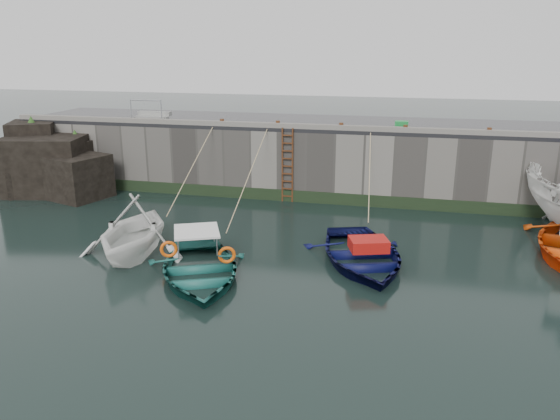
% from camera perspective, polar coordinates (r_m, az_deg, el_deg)
% --- Properties ---
extents(ground, '(120.00, 120.00, 0.00)m').
position_cam_1_polar(ground, '(14.27, -0.17, -10.42)').
color(ground, black).
rests_on(ground, ground).
extents(quay_back, '(30.00, 5.00, 3.00)m').
position_cam_1_polar(quay_back, '(25.50, 6.47, 5.41)').
color(quay_back, slate).
rests_on(quay_back, ground).
extents(road_back, '(30.00, 5.00, 0.16)m').
position_cam_1_polar(road_back, '(25.23, 6.59, 8.93)').
color(road_back, black).
rests_on(road_back, quay_back).
extents(kerb_back, '(30.00, 0.30, 0.20)m').
position_cam_1_polar(kerb_back, '(22.90, 5.87, 8.59)').
color(kerb_back, slate).
rests_on(kerb_back, road_back).
extents(algae_back, '(30.00, 0.08, 0.50)m').
position_cam_1_polar(algae_back, '(23.34, 5.58, 1.20)').
color(algae_back, black).
rests_on(algae_back, ground).
extents(rock_outcrop, '(5.85, 4.24, 3.41)m').
position_cam_1_polar(rock_outcrop, '(27.20, -22.75, 4.41)').
color(rock_outcrop, black).
rests_on(rock_outcrop, ground).
extents(ladder, '(0.51, 0.08, 3.20)m').
position_cam_1_polar(ladder, '(23.32, 0.78, 4.66)').
color(ladder, '#3F1E0F').
rests_on(ladder, ground).
extents(boat_near_white, '(4.23, 4.74, 2.26)m').
position_cam_1_polar(boat_near_white, '(18.47, -14.94, -4.44)').
color(boat_near_white, white).
rests_on(boat_near_white, ground).
extents(boat_near_white_rope, '(0.04, 5.43, 3.10)m').
position_cam_1_polar(boat_near_white_rope, '(22.63, -9.19, -0.11)').
color(boat_near_white_rope, tan).
rests_on(boat_near_white_rope, ground).
extents(boat_near_blue, '(4.98, 5.65, 0.97)m').
position_cam_1_polar(boat_near_blue, '(16.33, -8.45, -6.92)').
color(boat_near_blue, '#195A52').
rests_on(boat_near_blue, ground).
extents(boat_near_blue_rope, '(0.04, 6.55, 3.10)m').
position_cam_1_polar(boat_near_blue_rope, '(21.19, -2.99, -1.10)').
color(boat_near_blue_rope, tan).
rests_on(boat_near_blue_rope, ground).
extents(boat_near_navy, '(4.86, 5.75, 1.02)m').
position_cam_1_polar(boat_near_navy, '(17.40, 8.47, -5.39)').
color(boat_near_navy, '#090C39').
rests_on(boat_near_navy, ground).
extents(boat_near_navy_rope, '(0.04, 4.56, 3.10)m').
position_cam_1_polar(boat_near_navy_rope, '(21.50, 9.55, -1.04)').
color(boat_near_navy_rope, tan).
rests_on(boat_near_navy_rope, ground).
extents(fish_crate, '(0.55, 0.39, 0.31)m').
position_cam_1_polar(fish_crate, '(23.69, 12.59, 8.69)').
color(fish_crate, '#188535').
rests_on(fish_crate, road_back).
extents(railing, '(1.60, 1.05, 1.00)m').
position_cam_1_polar(railing, '(26.51, -13.14, 9.60)').
color(railing, '#A5A8AD').
rests_on(railing, road_back).
extents(bollard_a, '(0.18, 0.18, 0.28)m').
position_cam_1_polar(bollard_a, '(24.16, -6.08, 9.11)').
color(bollard_a, '#3F1E0F').
rests_on(bollard_a, road_back).
extents(bollard_b, '(0.18, 0.18, 0.28)m').
position_cam_1_polar(bollard_b, '(23.45, -0.23, 8.97)').
color(bollard_b, '#3F1E0F').
rests_on(bollard_b, road_back).
extents(bollard_c, '(0.18, 0.18, 0.28)m').
position_cam_1_polar(bollard_c, '(22.97, 6.40, 8.70)').
color(bollard_c, '#3F1E0F').
rests_on(bollard_c, road_back).
extents(bollard_d, '(0.18, 0.18, 0.28)m').
position_cam_1_polar(bollard_d, '(22.80, 12.96, 8.32)').
color(bollard_d, '#3F1E0F').
rests_on(bollard_d, road_back).
extents(bollard_e, '(0.18, 0.18, 0.28)m').
position_cam_1_polar(bollard_e, '(23.00, 21.02, 7.70)').
color(bollard_e, '#3F1E0F').
rests_on(bollard_e, road_back).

